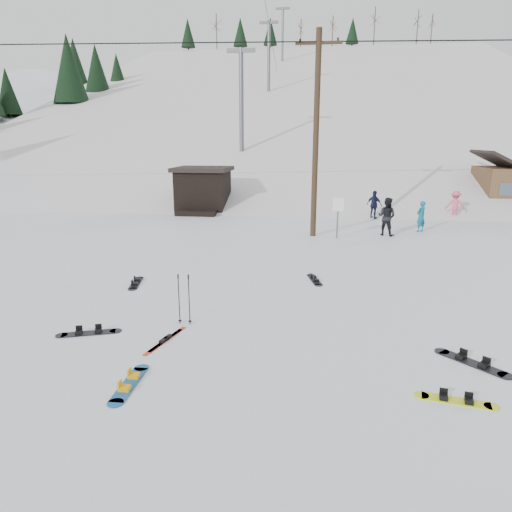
# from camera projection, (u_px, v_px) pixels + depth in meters

# --- Properties ---
(ground) EXTENTS (200.00, 200.00, 0.00)m
(ground) POSITION_uv_depth(u_px,v_px,m) (193.00, 387.00, 8.31)
(ground) COLOR white
(ground) RESTS_ON ground
(ski_slope) EXTENTS (60.00, 85.24, 65.97)m
(ski_slope) POSITION_uv_depth(u_px,v_px,m) (299.00, 260.00, 64.10)
(ski_slope) COLOR silver
(ski_slope) RESTS_ON ground
(ridge_left) EXTENTS (47.54, 95.03, 58.38)m
(ridge_left) POSITION_uv_depth(u_px,v_px,m) (31.00, 257.00, 61.75)
(ridge_left) COLOR white
(ridge_left) RESTS_ON ground
(treeline_crest) EXTENTS (50.00, 6.00, 10.00)m
(treeline_crest) POSITION_uv_depth(u_px,v_px,m) (307.00, 163.00, 90.92)
(treeline_crest) COLOR black
(treeline_crest) RESTS_ON ski_slope
(utility_pole) EXTENTS (2.00, 0.26, 9.00)m
(utility_pole) POSITION_uv_depth(u_px,v_px,m) (316.00, 133.00, 20.35)
(utility_pole) COLOR #3A2819
(utility_pole) RESTS_ON ground
(trail_sign) EXTENTS (0.50, 0.09, 1.85)m
(trail_sign) POSITION_uv_depth(u_px,v_px,m) (338.00, 211.00, 20.64)
(trail_sign) COLOR #595B60
(trail_sign) RESTS_ON ground
(lift_hut) EXTENTS (3.40, 4.10, 2.75)m
(lift_hut) POSITION_uv_depth(u_px,v_px,m) (203.00, 189.00, 28.73)
(lift_hut) COLOR black
(lift_hut) RESTS_ON ground
(lift_tower_near) EXTENTS (2.20, 0.36, 8.00)m
(lift_tower_near) POSITION_uv_depth(u_px,v_px,m) (241.00, 94.00, 35.70)
(lift_tower_near) COLOR #595B60
(lift_tower_near) RESTS_ON ski_slope
(lift_tower_mid) EXTENTS (2.20, 0.36, 8.00)m
(lift_tower_mid) POSITION_uv_depth(u_px,v_px,m) (269.00, 52.00, 53.31)
(lift_tower_mid) COLOR #595B60
(lift_tower_mid) RESTS_ON ski_slope
(lift_tower_far) EXTENTS (2.20, 0.36, 8.00)m
(lift_tower_far) POSITION_uv_depth(u_px,v_px,m) (283.00, 31.00, 70.92)
(lift_tower_far) COLOR #595B60
(lift_tower_far) RESTS_ON ski_slope
(hero_snowboard) EXTENTS (0.30, 1.52, 0.11)m
(hero_snowboard) POSITION_uv_depth(u_px,v_px,m) (129.00, 384.00, 8.38)
(hero_snowboard) COLOR #18599C
(hero_snowboard) RESTS_ON ground
(hero_skis) EXTENTS (0.50, 1.59, 0.08)m
(hero_skis) POSITION_uv_depth(u_px,v_px,m) (165.00, 340.00, 10.23)
(hero_skis) COLOR red
(hero_skis) RESTS_ON ground
(ski_poles) EXTENTS (0.34, 0.09, 1.25)m
(ski_poles) POSITION_uv_depth(u_px,v_px,m) (184.00, 299.00, 11.06)
(ski_poles) COLOR black
(ski_poles) RESTS_ON ground
(board_scatter_a) EXTENTS (1.40, 0.68, 0.10)m
(board_scatter_a) POSITION_uv_depth(u_px,v_px,m) (89.00, 333.00, 10.60)
(board_scatter_a) COLOR black
(board_scatter_a) RESTS_ON ground
(board_scatter_b) EXTENTS (0.50, 1.41, 0.10)m
(board_scatter_b) POSITION_uv_depth(u_px,v_px,m) (136.00, 283.00, 14.31)
(board_scatter_b) COLOR black
(board_scatter_b) RESTS_ON ground
(board_scatter_d) EXTENTS (1.24, 1.21, 0.11)m
(board_scatter_d) POSITION_uv_depth(u_px,v_px,m) (472.00, 362.00, 9.18)
(board_scatter_d) COLOR black
(board_scatter_d) RESTS_ON ground
(board_scatter_e) EXTENTS (1.35, 0.47, 0.10)m
(board_scatter_e) POSITION_uv_depth(u_px,v_px,m) (456.00, 400.00, 7.85)
(board_scatter_e) COLOR #E9FF1C
(board_scatter_e) RESTS_ON ground
(board_scatter_f) EXTENTS (0.52, 1.32, 0.09)m
(board_scatter_f) POSITION_uv_depth(u_px,v_px,m) (315.00, 280.00, 14.65)
(board_scatter_f) COLOR black
(board_scatter_f) RESTS_ON ground
(skier_teal) EXTENTS (0.65, 0.63, 1.50)m
(skier_teal) POSITION_uv_depth(u_px,v_px,m) (421.00, 216.00, 22.27)
(skier_teal) COLOR #0C5D7D
(skier_teal) RESTS_ON ground
(skier_dark) EXTENTS (1.09, 1.02, 1.79)m
(skier_dark) POSITION_uv_depth(u_px,v_px,m) (387.00, 217.00, 21.38)
(skier_dark) COLOR black
(skier_dark) RESTS_ON ground
(skier_pink) EXTENTS (1.14, 0.82, 1.59)m
(skier_pink) POSITION_uv_depth(u_px,v_px,m) (455.00, 205.00, 25.90)
(skier_pink) COLOR #DC4D72
(skier_pink) RESTS_ON ground
(skier_navy) EXTENTS (0.99, 0.88, 1.61)m
(skier_navy) POSITION_uv_depth(u_px,v_px,m) (374.00, 205.00, 25.90)
(skier_navy) COLOR #191E3F
(skier_navy) RESTS_ON ground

